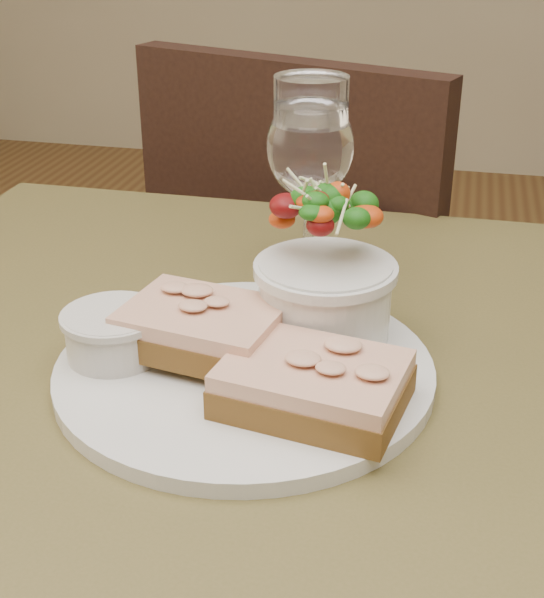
% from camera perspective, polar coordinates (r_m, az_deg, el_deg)
% --- Properties ---
extents(cafe_table, '(0.80, 0.80, 0.75)m').
position_cam_1_polar(cafe_table, '(0.67, -1.21, -13.80)').
color(cafe_table, '#4E4721').
rests_on(cafe_table, ground).
extents(chair_far, '(0.53, 0.53, 0.90)m').
position_cam_1_polar(chair_far, '(1.39, 4.39, -8.20)').
color(chair_far, black).
rests_on(chair_far, ground).
extents(dinner_plate, '(0.28, 0.28, 0.01)m').
position_cam_1_polar(dinner_plate, '(0.62, -1.89, -4.85)').
color(dinner_plate, silver).
rests_on(dinner_plate, cafe_table).
extents(sandwich_front, '(0.13, 0.11, 0.03)m').
position_cam_1_polar(sandwich_front, '(0.57, 2.84, -5.84)').
color(sandwich_front, '#492B13').
rests_on(sandwich_front, dinner_plate).
extents(sandwich_back, '(0.13, 0.10, 0.03)m').
position_cam_1_polar(sandwich_back, '(0.62, -4.76, -1.94)').
color(sandwich_back, '#492B13').
rests_on(sandwich_back, dinner_plate).
extents(ramekin, '(0.07, 0.07, 0.04)m').
position_cam_1_polar(ramekin, '(0.63, -10.80, -2.23)').
color(ramekin, beige).
rests_on(ramekin, dinner_plate).
extents(salad_bowl, '(0.10, 0.10, 0.13)m').
position_cam_1_polar(salad_bowl, '(0.64, 3.69, 2.30)').
color(salad_bowl, silver).
rests_on(salad_bowl, dinner_plate).
extents(garnish, '(0.05, 0.04, 0.02)m').
position_cam_1_polar(garnish, '(0.69, -6.09, -0.39)').
color(garnish, '#0B3D0B').
rests_on(garnish, dinner_plate).
extents(wine_glass, '(0.08, 0.08, 0.18)m').
position_cam_1_polar(wine_glass, '(0.73, 2.62, 9.97)').
color(wine_glass, white).
rests_on(wine_glass, cafe_table).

